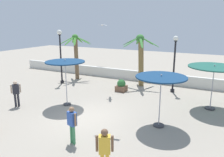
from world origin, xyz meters
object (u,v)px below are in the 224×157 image
object	(u,v)px
patio_umbrella_0	(65,64)
guest_0	(16,91)
palm_tree_0	(76,50)
palm_tree_1	(141,54)
guest_2	(72,122)
guest_1	(105,148)
planter	(121,86)
seagull_1	(102,25)
patio_umbrella_1	(214,69)
patio_umbrella_2	(161,80)
lamp_post_1	(60,51)
lamp_post_0	(174,60)

from	to	relation	value
patio_umbrella_0	guest_0	size ratio (longest dim) A/B	1.78
palm_tree_0	palm_tree_1	distance (m)	5.64
palm_tree_1	guest_2	world-z (taller)	palm_tree_1
guest_2	guest_1	bearing A→B (deg)	-28.57
palm_tree_1	guest_1	distance (m)	10.96
palm_tree_0	planter	distance (m)	5.62
patio_umbrella_0	guest_1	xyz separation A→B (m)	(5.08, -4.54, -1.45)
guest_0	seagull_1	distance (m)	10.77
guest_0	guest_2	distance (m)	5.66
patio_umbrella_1	patio_umbrella_2	xyz separation A→B (m)	(-1.97, -3.47, -0.05)
patio_umbrella_1	patio_umbrella_2	bearing A→B (deg)	-119.56
guest_2	seagull_1	xyz separation A→B (m)	(-5.43, 11.99, 3.57)
lamp_post_1	planter	distance (m)	5.62
palm_tree_1	guest_1	xyz separation A→B (m)	(2.75, -10.51, -1.49)
palm_tree_0	guest_2	size ratio (longest dim) A/B	2.43
patio_umbrella_2	lamp_post_0	distance (m)	5.75
palm_tree_0	lamp_post_0	distance (m)	8.26
patio_umbrella_2	palm_tree_0	bearing A→B (deg)	146.98
guest_2	patio_umbrella_2	bearing A→B (deg)	49.53
guest_2	planter	xyz separation A→B (m)	(-1.28, 7.36, -0.56)
lamp_post_1	guest_1	size ratio (longest dim) A/B	2.59
guest_2	seagull_1	world-z (taller)	seagull_1
seagull_1	planter	size ratio (longest dim) A/B	1.09
patio_umbrella_2	planter	bearing A→B (deg)	132.72
guest_0	guest_2	world-z (taller)	guest_2
patio_umbrella_0	patio_umbrella_1	bearing A→B (deg)	22.82
lamp_post_0	seagull_1	world-z (taller)	seagull_1
patio_umbrella_1	seagull_1	bearing A→B (deg)	151.67
patio_umbrella_1	palm_tree_0	size ratio (longest dim) A/B	0.72
seagull_1	patio_umbrella_2	bearing A→B (deg)	-47.71
guest_0	planter	size ratio (longest dim) A/B	1.82
patio_umbrella_1	planter	size ratio (longest dim) A/B	3.24
patio_umbrella_1	guest_1	size ratio (longest dim) A/B	1.69
lamp_post_1	guest_2	size ratio (longest dim) A/B	2.69
patio_umbrella_1	palm_tree_1	world-z (taller)	palm_tree_1
guest_1	guest_2	size ratio (longest dim) A/B	1.04
patio_umbrella_0	lamp_post_1	xyz separation A→B (m)	(-3.47, 3.75, 0.18)
lamp_post_1	patio_umbrella_1	bearing A→B (deg)	-2.92
patio_umbrella_1	patio_umbrella_2	size ratio (longest dim) A/B	1.09
guest_2	patio_umbrella_0	bearing A→B (deg)	131.21
palm_tree_0	patio_umbrella_1	bearing A→B (deg)	-12.04
palm_tree_1	guest_0	xyz separation A→B (m)	(-4.72, -7.52, -1.55)
patio_umbrella_1	seagull_1	distance (m)	11.63
lamp_post_0	guest_0	distance (m)	10.23
planter	guest_2	bearing A→B (deg)	-80.14
patio_umbrella_0	palm_tree_1	xyz separation A→B (m)	(2.33, 5.97, 0.04)
guest_0	lamp_post_1	bearing A→B (deg)	101.43
guest_1	planter	size ratio (longest dim) A/B	1.92
lamp_post_0	guest_2	distance (m)	9.14
lamp_post_0	planter	world-z (taller)	lamp_post_0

